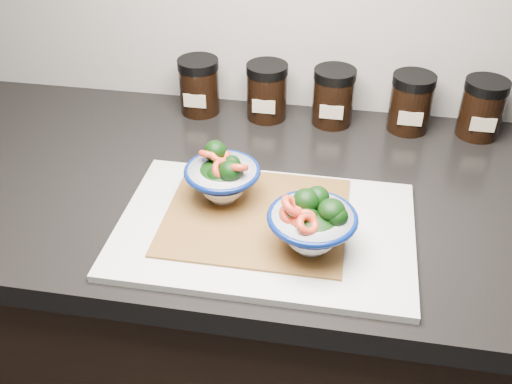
% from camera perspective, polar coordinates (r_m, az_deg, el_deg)
% --- Properties ---
extents(cabinet, '(3.43, 0.58, 0.86)m').
position_cam_1_polar(cabinet, '(1.34, 5.11, -16.41)').
color(cabinet, black).
rests_on(cabinet, ground).
extents(countertop, '(3.50, 0.60, 0.04)m').
position_cam_1_polar(countertop, '(1.03, 6.43, -0.84)').
color(countertop, black).
rests_on(countertop, cabinet).
extents(cutting_board, '(0.45, 0.30, 0.01)m').
position_cam_1_polar(cutting_board, '(0.92, 0.87, -3.56)').
color(cutting_board, beige).
rests_on(cutting_board, countertop).
extents(bamboo_mat, '(0.28, 0.24, 0.00)m').
position_cam_1_polar(bamboo_mat, '(0.93, -0.00, -2.29)').
color(bamboo_mat, '#905D2B').
rests_on(bamboo_mat, cutting_board).
extents(bowl_left, '(0.12, 0.12, 0.09)m').
position_cam_1_polar(bowl_left, '(0.95, -3.22, 1.45)').
color(bowl_left, white).
rests_on(bowl_left, bamboo_mat).
extents(bowl_right, '(0.13, 0.13, 0.10)m').
position_cam_1_polar(bowl_right, '(0.85, 5.36, -3.06)').
color(bowl_right, white).
rests_on(bowl_right, bamboo_mat).
extents(spice_jar_a, '(0.08, 0.08, 0.11)m').
position_cam_1_polar(spice_jar_a, '(1.23, -5.43, 10.03)').
color(spice_jar_a, black).
rests_on(spice_jar_a, countertop).
extents(spice_jar_b, '(0.08, 0.08, 0.11)m').
position_cam_1_polar(spice_jar_b, '(1.20, 1.04, 9.57)').
color(spice_jar_b, black).
rests_on(spice_jar_b, countertop).
extents(spice_jar_c, '(0.08, 0.08, 0.11)m').
position_cam_1_polar(spice_jar_c, '(1.19, 7.37, 9.01)').
color(spice_jar_c, black).
rests_on(spice_jar_c, countertop).
extents(spice_jar_d, '(0.08, 0.08, 0.11)m').
position_cam_1_polar(spice_jar_d, '(1.19, 14.52, 8.25)').
color(spice_jar_d, black).
rests_on(spice_jar_d, countertop).
extents(spice_jar_e, '(0.08, 0.08, 0.11)m').
position_cam_1_polar(spice_jar_e, '(1.21, 20.73, 7.48)').
color(spice_jar_e, black).
rests_on(spice_jar_e, countertop).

